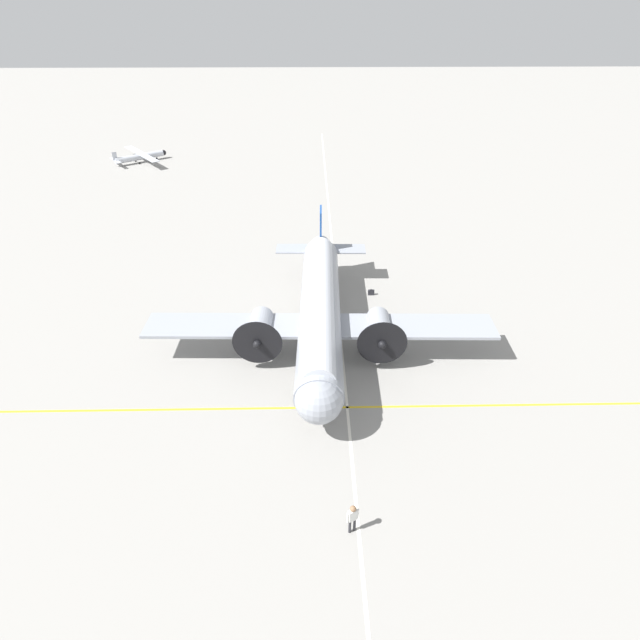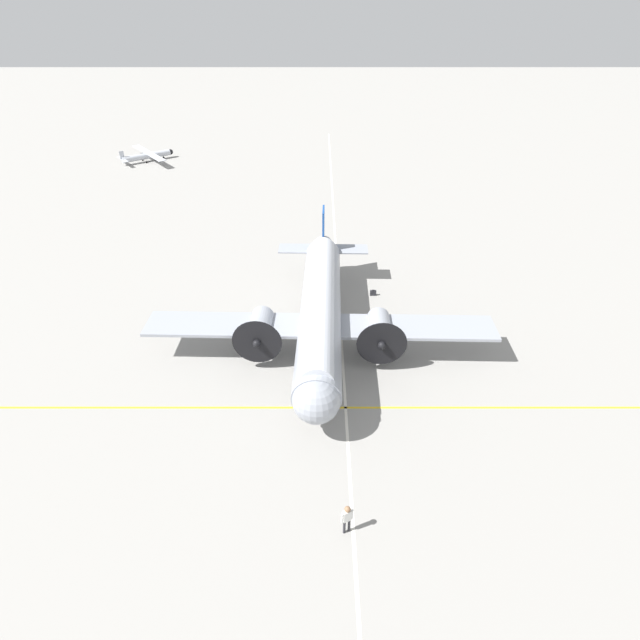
# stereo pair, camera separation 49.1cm
# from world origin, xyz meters

# --- Properties ---
(ground_plane) EXTENTS (300.00, 300.00, 0.00)m
(ground_plane) POSITION_xyz_m (0.00, 0.00, 0.00)
(ground_plane) COLOR gray
(apron_line_eastwest) EXTENTS (120.00, 0.16, 0.01)m
(apron_line_eastwest) POSITION_xyz_m (0.00, -6.56, 0.00)
(apron_line_eastwest) COLOR gold
(apron_line_eastwest) RESTS_ON ground_plane
(apron_line_northsouth) EXTENTS (0.16, 120.00, 0.01)m
(apron_line_northsouth) POSITION_xyz_m (1.45, 0.00, 0.00)
(apron_line_northsouth) COLOR silver
(apron_line_northsouth) RESTS_ON ground_plane
(airliner_main) EXTENTS (22.50, 20.12, 5.98)m
(airliner_main) POSITION_xyz_m (-0.01, -0.43, 2.59)
(airliner_main) COLOR #9399A3
(airliner_main) RESTS_ON ground_plane
(crew_foreground) EXTENTS (0.54, 0.33, 1.70)m
(crew_foreground) POSITION_xyz_m (1.14, -14.47, 1.04)
(crew_foreground) COLOR #2D2D33
(crew_foreground) RESTS_ON ground_plane
(suitcase_near_door) EXTENTS (0.49, 0.16, 0.49)m
(suitcase_near_door) POSITION_xyz_m (4.16, 6.19, 0.23)
(suitcase_near_door) COLOR #232328
(suitcase_near_door) RESTS_ON ground_plane
(light_aircraft_distant) EXTENTS (7.71, 8.79, 1.98)m
(light_aircraft_distant) POSITION_xyz_m (-24.32, 43.68, 0.82)
(light_aircraft_distant) COLOR #B7BCC6
(light_aircraft_distant) RESTS_ON ground_plane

